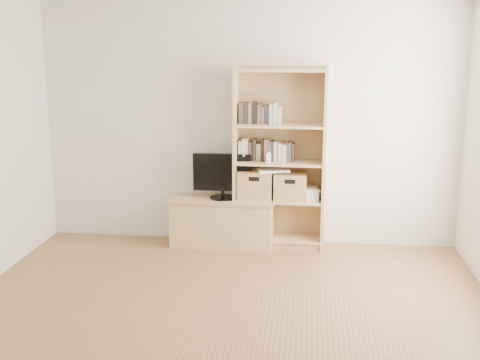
% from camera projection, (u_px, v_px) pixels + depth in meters
% --- Properties ---
extents(floor, '(4.50, 5.00, 0.01)m').
position_uv_depth(floor, '(214.00, 350.00, 4.35)').
color(floor, brown).
rests_on(floor, ground).
extents(back_wall, '(4.50, 0.02, 2.60)m').
position_uv_depth(back_wall, '(249.00, 125.00, 6.47)').
color(back_wall, silver).
rests_on(back_wall, floor).
extents(tv_stand, '(1.11, 0.44, 0.50)m').
position_uv_depth(tv_stand, '(223.00, 223.00, 6.54)').
color(tv_stand, tan).
rests_on(tv_stand, floor).
extents(bookshelf, '(0.97, 0.35, 1.92)m').
position_uv_depth(bookshelf, '(280.00, 159.00, 6.34)').
color(bookshelf, tan).
rests_on(bookshelf, floor).
extents(television, '(0.63, 0.06, 0.49)m').
position_uv_depth(television, '(222.00, 176.00, 6.42)').
color(television, black).
rests_on(television, tv_stand).
extents(books_row_mid, '(0.78, 0.17, 0.21)m').
position_uv_depth(books_row_mid, '(280.00, 151.00, 6.35)').
color(books_row_mid, '#ABA292').
rests_on(books_row_mid, bookshelf).
extents(books_row_upper, '(0.37, 0.15, 0.19)m').
position_uv_depth(books_row_upper, '(260.00, 114.00, 6.28)').
color(books_row_upper, '#ABA292').
rests_on(books_row_upper, bookshelf).
extents(baby_monitor, '(0.05, 0.04, 0.10)m').
position_uv_depth(baby_monitor, '(269.00, 158.00, 6.25)').
color(baby_monitor, white).
rests_on(baby_monitor, bookshelf).
extents(basket_left, '(0.37, 0.31, 0.30)m').
position_uv_depth(basket_left, '(255.00, 184.00, 6.43)').
color(basket_left, olive).
rests_on(basket_left, bookshelf).
extents(basket_right, '(0.35, 0.29, 0.28)m').
position_uv_depth(basket_right, '(290.00, 186.00, 6.39)').
color(basket_right, olive).
rests_on(basket_right, bookshelf).
extents(laptop, '(0.38, 0.30, 0.03)m').
position_uv_depth(laptop, '(273.00, 170.00, 6.37)').
color(laptop, white).
rests_on(laptop, basket_left).
extents(magazine_stack, '(0.18, 0.25, 0.11)m').
position_uv_depth(magazine_stack, '(310.00, 194.00, 6.38)').
color(magazine_stack, beige).
rests_on(magazine_stack, bookshelf).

